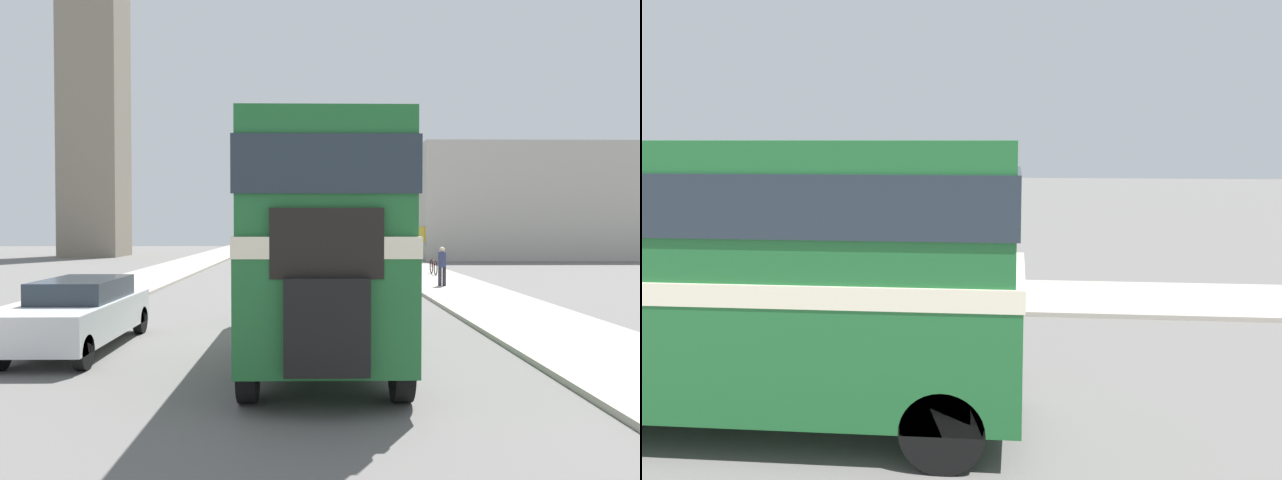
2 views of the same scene
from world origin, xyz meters
TOP-DOWN VIEW (x-y plane):
  - ground_plane at (0.00, 0.00)m, footprint 120.00×120.00m
  - sidewalk_right at (6.75, 0.00)m, footprint 3.50×120.00m
  - double_decker_bus at (1.09, -1.56)m, footprint 2.56×9.63m
  - bus_distant at (1.17, 33.70)m, footprint 2.44×9.90m
  - car_parked_near at (-3.94, -1.36)m, footprint 1.69×4.68m
  - pedestrian_walking at (6.26, 10.55)m, footprint 0.32×0.32m
  - bicycle_on_pavement at (7.09, 16.38)m, footprint 0.05×1.76m
  - church_tower at (-16.49, 36.62)m, footprint 4.83×4.83m
  - shop_building_block at (19.38, 34.92)m, footprint 20.61×11.66m

SIDE VIEW (x-z plane):
  - ground_plane at x=0.00m, z-range 0.00..0.00m
  - sidewalk_right at x=6.75m, z-range 0.00..0.12m
  - bicycle_on_pavement at x=7.09m, z-range 0.09..0.87m
  - car_parked_near at x=-3.94m, z-range 0.03..1.49m
  - pedestrian_walking at x=6.26m, z-range 0.22..1.81m
  - double_decker_bus at x=1.09m, z-range 0.41..4.63m
  - bus_distant at x=1.17m, z-range 0.42..4.85m
  - shop_building_block at x=19.38m, z-range 0.00..8.55m
  - church_tower at x=-16.49m, z-range 0.37..37.81m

